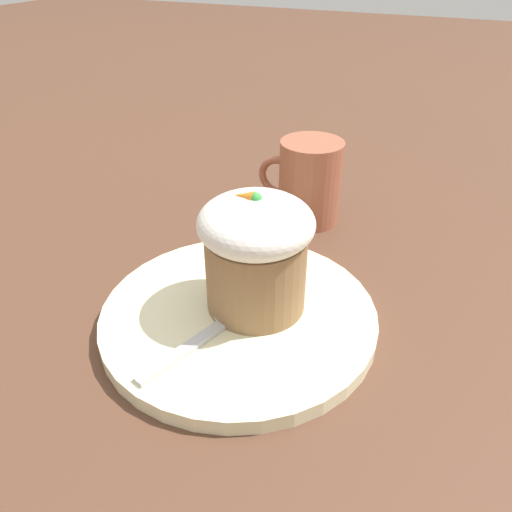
# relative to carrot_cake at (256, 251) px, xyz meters

# --- Properties ---
(ground_plane) EXTENTS (4.00, 4.00, 0.00)m
(ground_plane) POSITION_rel_carrot_cake_xyz_m (0.01, 0.01, -0.07)
(ground_plane) COLOR #513323
(dessert_plate) EXTENTS (0.23, 0.23, 0.01)m
(dessert_plate) POSITION_rel_carrot_cake_xyz_m (0.01, 0.01, -0.06)
(dessert_plate) COLOR beige
(dessert_plate) RESTS_ON ground_plane
(carrot_cake) EXTENTS (0.09, 0.09, 0.11)m
(carrot_cake) POSITION_rel_carrot_cake_xyz_m (0.00, 0.00, 0.00)
(carrot_cake) COLOR olive
(carrot_cake) RESTS_ON dessert_plate
(spoon) EXTENTS (0.06, 0.13, 0.01)m
(spoon) POSITION_rel_carrot_cake_xyz_m (0.01, 0.03, -0.05)
(spoon) COLOR #B7B7BC
(spoon) RESTS_ON dessert_plate
(coffee_cup) EXTENTS (0.10, 0.07, 0.09)m
(coffee_cup) POSITION_rel_carrot_cake_xyz_m (0.02, -0.19, -0.02)
(coffee_cup) COLOR #9E563D
(coffee_cup) RESTS_ON ground_plane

